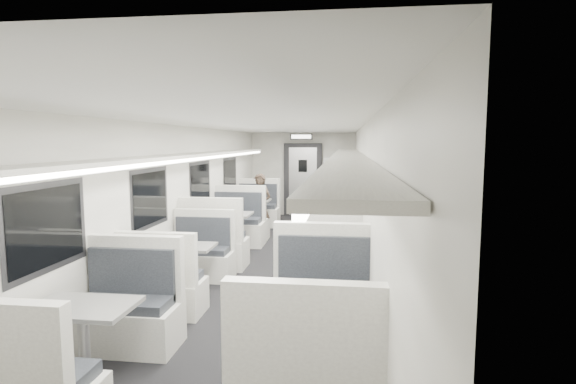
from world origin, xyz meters
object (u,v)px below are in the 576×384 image
(booth_left_a, at_px, (251,215))
(booth_left_c, at_px, (185,269))
(passenger, at_px, (260,206))
(booth_right_c, at_px, (328,267))
(booth_left_d, at_px, (84,345))
(booth_right_b, at_px, (332,239))
(booth_right_d, at_px, (318,334))
(exit_sign, at_px, (301,137))
(vestibule_door, at_px, (303,180))
(booth_left_b, at_px, (226,234))
(booth_right_a, at_px, (335,220))

(booth_left_a, relative_size, booth_left_c, 1.12)
(booth_left_c, xyz_separation_m, passenger, (0.35, 3.78, 0.36))
(booth_left_c, bearing_deg, booth_right_c, 7.31)
(booth_left_c, height_order, booth_left_d, booth_left_d)
(booth_right_b, bearing_deg, booth_left_c, -133.07)
(booth_left_d, bearing_deg, booth_right_b, 66.47)
(booth_right_d, distance_m, exit_sign, 8.79)
(booth_right_c, distance_m, vestibule_door, 6.83)
(booth_left_d, height_order, passenger, passenger)
(booth_left_b, distance_m, passenger, 1.62)
(booth_left_c, bearing_deg, booth_left_b, 90.00)
(passenger, bearing_deg, booth_right_b, -26.31)
(booth_left_c, height_order, exit_sign, exit_sign)
(booth_left_b, relative_size, passenger, 1.59)
(booth_right_d, bearing_deg, booth_left_c, 134.47)
(booth_right_a, relative_size, passenger, 1.49)
(booth_right_a, bearing_deg, booth_left_a, 172.42)
(booth_left_c, relative_size, passenger, 1.39)
(booth_left_a, height_order, booth_right_d, booth_right_d)
(booth_right_c, height_order, passenger, passenger)
(booth_right_b, height_order, passenger, passenger)
(booth_right_c, distance_m, exit_sign, 6.59)
(booth_right_c, distance_m, passenger, 3.90)
(booth_right_b, xyz_separation_m, passenger, (-1.65, 1.64, 0.34))
(booth_right_b, xyz_separation_m, booth_right_d, (0.00, -4.18, 0.03))
(booth_left_b, height_order, booth_right_d, booth_right_d)
(booth_right_d, xyz_separation_m, exit_sign, (-1.00, 8.53, 1.87))
(booth_right_d, bearing_deg, booth_left_b, 115.14)
(booth_right_a, bearing_deg, booth_left_b, -136.20)
(booth_left_d, xyz_separation_m, exit_sign, (1.00, 8.95, 1.90))
(booth_right_c, xyz_separation_m, booth_right_d, (0.00, -2.29, 0.02))
(booth_left_b, relative_size, vestibule_door, 1.09)
(booth_right_b, relative_size, booth_right_c, 0.97)
(booth_left_c, relative_size, vestibule_door, 0.95)
(booth_left_a, bearing_deg, booth_right_d, -72.76)
(booth_right_d, height_order, exit_sign, exit_sign)
(booth_right_a, distance_m, booth_right_d, 6.18)
(booth_left_a, bearing_deg, exit_sign, 64.37)
(booth_right_c, bearing_deg, booth_right_b, 90.00)
(passenger, bearing_deg, booth_left_a, 137.68)
(booth_right_d, bearing_deg, booth_right_b, 90.00)
(booth_right_b, distance_m, booth_right_c, 1.88)
(booth_left_a, bearing_deg, booth_left_c, -90.00)
(booth_left_d, height_order, exit_sign, exit_sign)
(booth_left_c, distance_m, vestibule_door, 7.08)
(vestibule_door, bearing_deg, booth_right_a, -70.59)
(passenger, height_order, vestibule_door, vestibule_door)
(booth_left_c, xyz_separation_m, exit_sign, (1.00, 6.49, 1.92))
(booth_left_d, bearing_deg, booth_left_c, 90.00)
(exit_sign, bearing_deg, booth_right_b, -77.06)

